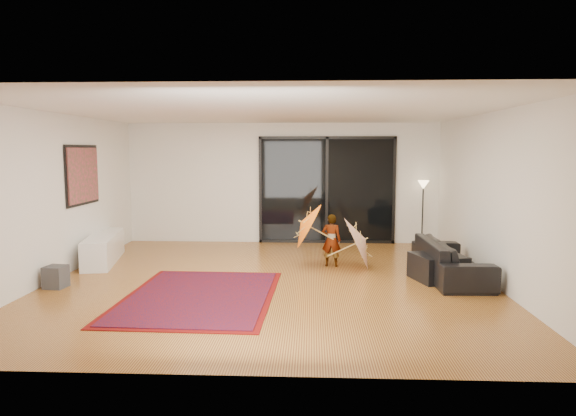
# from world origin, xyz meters

# --- Properties ---
(floor) EXTENTS (7.00, 7.00, 0.00)m
(floor) POSITION_xyz_m (0.00, 0.00, 0.00)
(floor) COLOR #AF7630
(floor) RESTS_ON ground
(ceiling) EXTENTS (7.00, 7.00, 0.00)m
(ceiling) POSITION_xyz_m (0.00, 0.00, 2.70)
(ceiling) COLOR white
(ceiling) RESTS_ON wall_back
(wall_back) EXTENTS (7.00, 0.00, 7.00)m
(wall_back) POSITION_xyz_m (0.00, 3.50, 1.35)
(wall_back) COLOR silver
(wall_back) RESTS_ON floor
(wall_front) EXTENTS (7.00, 0.00, 7.00)m
(wall_front) POSITION_xyz_m (0.00, -3.50, 1.35)
(wall_front) COLOR silver
(wall_front) RESTS_ON floor
(wall_left) EXTENTS (0.00, 7.00, 7.00)m
(wall_left) POSITION_xyz_m (-3.50, 0.00, 1.35)
(wall_left) COLOR silver
(wall_left) RESTS_ON floor
(wall_right) EXTENTS (0.00, 7.00, 7.00)m
(wall_right) POSITION_xyz_m (3.50, 0.00, 1.35)
(wall_right) COLOR silver
(wall_right) RESTS_ON floor
(sliding_door) EXTENTS (3.06, 0.07, 2.40)m
(sliding_door) POSITION_xyz_m (1.00, 3.47, 1.20)
(sliding_door) COLOR black
(sliding_door) RESTS_ON wall_back
(painting) EXTENTS (0.04, 1.28, 1.08)m
(painting) POSITION_xyz_m (-3.46, 1.00, 1.65)
(painting) COLOR black
(painting) RESTS_ON wall_left
(media_console) EXTENTS (0.83, 1.92, 0.52)m
(media_console) POSITION_xyz_m (-3.25, 1.27, 0.26)
(media_console) COLOR white
(media_console) RESTS_ON floor
(speaker) EXTENTS (0.32, 0.32, 0.34)m
(speaker) POSITION_xyz_m (-3.25, -0.56, 0.17)
(speaker) COLOR #424244
(speaker) RESTS_ON floor
(persian_rug) EXTENTS (2.18, 2.99, 0.02)m
(persian_rug) POSITION_xyz_m (-0.95, -0.95, 0.01)
(persian_rug) COLOR #580807
(persian_rug) RESTS_ON floor
(sofa) EXTENTS (0.88, 2.15, 0.62)m
(sofa) POSITION_xyz_m (2.95, 0.32, 0.31)
(sofa) COLOR black
(sofa) RESTS_ON floor
(ottoman) EXTENTS (0.91, 0.91, 0.42)m
(ottoman) POSITION_xyz_m (2.71, 0.18, 0.21)
(ottoman) COLOR black
(ottoman) RESTS_ON floor
(floor_lamp) EXTENTS (0.25, 0.25, 1.44)m
(floor_lamp) POSITION_xyz_m (3.10, 3.25, 1.13)
(floor_lamp) COLOR black
(floor_lamp) RESTS_ON floor
(child) EXTENTS (0.38, 0.28, 0.95)m
(child) POSITION_xyz_m (1.02, 1.10, 0.48)
(child) COLOR #999999
(child) RESTS_ON floor
(parasol_orange) EXTENTS (0.57, 0.88, 0.89)m
(parasol_orange) POSITION_xyz_m (0.47, 1.05, 0.73)
(parasol_orange) COLOR orange
(parasol_orange) RESTS_ON child
(parasol_white) EXTENTS (0.60, 1.00, 0.99)m
(parasol_white) POSITION_xyz_m (1.62, 0.95, 0.50)
(parasol_white) COLOR white
(parasol_white) RESTS_ON floor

